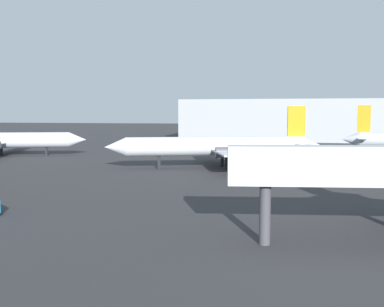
# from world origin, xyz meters

# --- Properties ---
(airplane_distant) EXTENTS (31.50, 21.61, 9.16)m
(airplane_distant) POSITION_xyz_m (-4.54, 54.98, 3.25)
(airplane_distant) COLOR silver
(airplane_distant) RESTS_ON ground_plane
(airplane_far_left) EXTENTS (29.45, 24.88, 9.45)m
(airplane_far_left) POSITION_xyz_m (-46.33, 64.56, 3.00)
(airplane_far_left) COLOR silver
(airplane_far_left) RESTS_ON ground_plane
(terminal_building) EXTENTS (71.91, 25.72, 11.88)m
(terminal_building) POSITION_xyz_m (12.52, 125.00, 5.94)
(terminal_building) COLOR #999EA3
(terminal_building) RESTS_ON ground_plane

